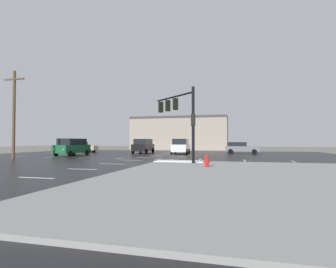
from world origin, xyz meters
TOP-DOWN VIEW (x-y plane):
  - ground_plane at (0.00, 0.00)m, footprint 120.00×120.00m
  - road_asphalt at (0.00, 0.00)m, footprint 44.00×44.00m
  - sidewalk_corner at (12.00, -12.00)m, footprint 18.00×18.00m
  - snow_strip_curbside at (5.00, -4.00)m, footprint 4.00×1.60m
  - lane_markings at (1.20, -1.38)m, footprint 36.15×36.15m
  - traffic_signal_mast at (4.90, -3.91)m, footprint 4.00×3.92m
  - fire_hydrant at (7.46, -7.91)m, footprint 0.48×0.26m
  - strip_building_background at (-1.93, 29.55)m, footprint 19.17×8.00m
  - suv_green at (-9.90, 3.66)m, footprint 2.38×4.92m
  - suv_black at (-3.60, 11.50)m, footprint 2.27×4.88m
  - sedan_grey at (9.93, 13.13)m, footprint 4.61×2.21m
  - sedan_tan at (-13.77, 11.70)m, footprint 4.68×2.44m
  - suv_white at (2.01, 10.70)m, footprint 2.46×4.95m
  - utility_pole_mid at (-11.48, -3.53)m, footprint 2.20×0.28m

SIDE VIEW (x-z plane):
  - ground_plane at x=0.00m, z-range 0.00..0.00m
  - road_asphalt at x=0.00m, z-range 0.00..0.02m
  - lane_markings at x=1.20m, z-range 0.02..0.03m
  - sidewalk_corner at x=12.00m, z-range 0.00..0.14m
  - snow_strip_curbside at x=5.00m, z-range 0.14..0.20m
  - fire_hydrant at x=7.46m, z-range 0.14..0.93m
  - sedan_grey at x=9.93m, z-range 0.06..1.64m
  - sedan_tan at x=-13.77m, z-range 0.06..1.64m
  - suv_green at x=-9.90m, z-range 0.08..2.11m
  - suv_black at x=-3.60m, z-range 0.08..2.11m
  - suv_white at x=2.01m, z-range 0.08..2.11m
  - strip_building_background at x=-1.93m, z-range 0.00..6.65m
  - traffic_signal_mast at x=4.90m, z-range 1.24..6.92m
  - utility_pole_mid at x=-11.48m, z-range 0.21..8.76m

